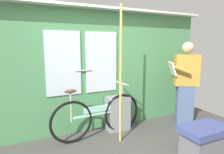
{
  "coord_description": "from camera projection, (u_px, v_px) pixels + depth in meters",
  "views": [
    {
      "loc": [
        -1.18,
        -2.11,
        1.59
      ],
      "look_at": [
        0.16,
        0.78,
        1.07
      ],
      "focal_mm": 31.01,
      "sensor_mm": 36.0,
      "label": 1
    }
  ],
  "objects": [
    {
      "name": "trash_bin_by_wall",
      "position": [
        118.0,
        113.0,
        3.69
      ],
      "size": [
        0.42,
        0.28,
        0.65
      ],
      "primitive_type": "cube",
      "color": "gray",
      "rests_on": "ground_plane"
    },
    {
      "name": "passenger_reading_newspaper",
      "position": [
        185.0,
        82.0,
        3.81
      ],
      "size": [
        0.62,
        0.57,
        1.66
      ],
      "rotation": [
        0.0,
        0.0,
        2.65
      ],
      "color": "slate",
      "rests_on": "ground_plane"
    },
    {
      "name": "bicycle_near_door",
      "position": [
        98.0,
        116.0,
        3.37
      ],
      "size": [
        1.67,
        0.44,
        0.93
      ],
      "rotation": [
        0.0,
        0.0,
        0.06
      ],
      "color": "black",
      "rests_on": "ground_plane"
    },
    {
      "name": "train_door_wall",
      "position": [
        93.0,
        68.0,
        3.57
      ],
      "size": [
        4.68,
        0.28,
        2.26
      ],
      "color": "#4C8C56",
      "rests_on": "ground_plane"
    },
    {
      "name": "bench_seat_corner",
      "position": [
        204.0,
        140.0,
        2.8
      ],
      "size": [
        0.7,
        0.44,
        0.45
      ],
      "color": "#3D477F",
      "rests_on": "ground_plane"
    },
    {
      "name": "handrail_pole",
      "position": [
        121.0,
        76.0,
        3.09
      ],
      "size": [
        0.04,
        0.04,
        2.22
      ],
      "primitive_type": "cylinder",
      "color": "#C6C14C",
      "rests_on": "ground_plane"
    }
  ]
}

